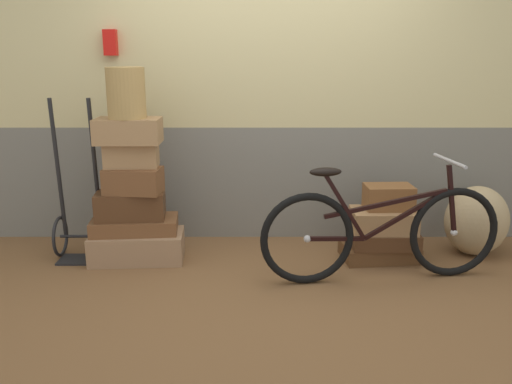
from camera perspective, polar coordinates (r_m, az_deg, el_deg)
The scene contains 16 objects.
ground at distance 4.13m, azimuth 1.77°, elevation -8.47°, with size 10.24×5.20×0.06m, color brown.
station_building at distance 4.65m, azimuth 1.79°, elevation 14.19°, with size 8.24×0.74×3.11m.
suitcase_0 at distance 4.37m, azimuth -11.93°, elevation -5.52°, with size 0.70×0.36×0.22m, color #937051.
suitcase_1 at distance 4.35m, azimuth -12.19°, elevation -3.35°, with size 0.65×0.33×0.11m, color brown.
suitcase_2 at distance 4.31m, azimuth -12.61°, elevation -1.34°, with size 0.51×0.27×0.21m, color #4C2D19.
suitcase_3 at distance 4.23m, azimuth -12.33°, elevation 1.17°, with size 0.42×0.24×0.19m, color brown.
suitcase_4 at distance 4.24m, azimuth -12.51°, elevation 3.79°, with size 0.39×0.22×0.18m, color #9E754C.
suitcase_5 at distance 4.19m, azimuth -12.83°, elevation 6.21°, with size 0.48×0.28×0.19m, color #9E754C.
suitcase_6 at distance 4.43m, azimuth 12.87°, elevation -6.01°, with size 0.57×0.36×0.12m, color brown.
suitcase_7 at distance 4.37m, azimuth 13.30°, elevation -4.65°, with size 0.51×0.36×0.12m, color #4C2D19.
suitcase_8 at distance 4.32m, azimuth 13.30°, elevation -2.91°, with size 0.48×0.31×0.17m, color #9E754C.
suitcase_9 at distance 4.32m, azimuth 13.82°, elevation -0.53°, with size 0.36×0.24×0.18m, color brown.
wicker_basket at distance 4.16m, azimuth -13.04°, elevation 9.97°, with size 0.28×0.28×0.37m, color #A8844C.
luggage_trolley at distance 4.51m, azimuth -17.46°, elevation -3.00°, with size 0.37×0.38×1.24m.
burlap_sack at distance 4.68m, azimuth 22.12°, elevation -2.80°, with size 0.50×0.42×0.56m, color tan.
bicycle at distance 3.94m, azimuth 13.08°, elevation -4.13°, with size 1.71×0.46×0.86m.
Camera 1 is at (-0.11, -3.80, 1.58)m, focal length 38.63 mm.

